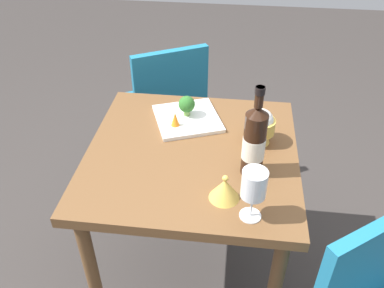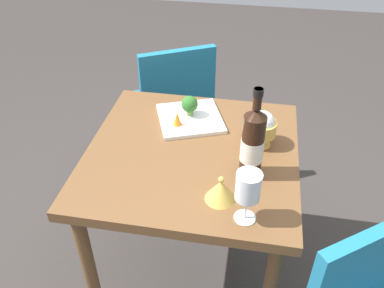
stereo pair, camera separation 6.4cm
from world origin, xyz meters
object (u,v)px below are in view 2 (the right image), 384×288
wine_glass (248,187)px  broccoli_floret (190,104)px  carrot_garnish_left (177,119)px  chair_by_wall (175,99)px  serving_plate (190,118)px  wine_bottle (253,143)px  rice_bowl (262,128)px  rice_bowl_lid (221,190)px

wine_glass → broccoli_floret: (0.52, 0.27, -0.06)m
wine_glass → carrot_garnish_left: 0.54m
chair_by_wall → broccoli_floret: bearing=-99.3°
chair_by_wall → wine_glass: (-1.02, -0.44, 0.35)m
chair_by_wall → serving_plate: 0.60m
wine_bottle → rice_bowl: (0.18, -0.03, -0.06)m
chair_by_wall → serving_plate: chair_by_wall is taller
wine_bottle → broccoli_floret: wine_bottle is taller
rice_bowl_lid → carrot_garnish_left: bearing=30.6°
wine_glass → carrot_garnish_left: (0.44, 0.30, -0.08)m
rice_bowl_lid → broccoli_floret: 0.48m
chair_by_wall → broccoli_floret: broccoli_floret is taller
carrot_garnish_left → wine_bottle: bearing=-127.0°
rice_bowl_lid → carrot_garnish_left: rice_bowl_lid is taller
rice_bowl → broccoli_floret: 0.32m
rice_bowl_lid → serving_plate: rice_bowl_lid is taller
chair_by_wall → carrot_garnish_left: chair_by_wall is taller
serving_plate → wine_glass: bearing=-152.5°
serving_plate → broccoli_floret: bearing=17.0°
wine_bottle → rice_bowl_lid: (-0.14, 0.08, -0.09)m
wine_glass → wine_bottle: bearing=-0.1°
chair_by_wall → broccoli_floret: (-0.51, -0.18, 0.29)m
wine_bottle → rice_bowl: size_ratio=2.36×
chair_by_wall → serving_plate: size_ratio=2.63×
wine_bottle → wine_glass: bearing=179.9°
rice_bowl_lid → serving_plate: bearing=22.3°
serving_plate → broccoli_floret: broccoli_floret is taller
wine_glass → rice_bowl: (0.39, -0.03, -0.05)m
rice_bowl → chair_by_wall: bearing=36.6°
wine_glass → serving_plate: bearing=27.5°
serving_plate → rice_bowl: bearing=-111.3°
chair_by_wall → rice_bowl_lid: size_ratio=8.50×
serving_plate → carrot_garnish_left: carrot_garnish_left is taller
chair_by_wall → carrot_garnish_left: 0.66m
carrot_garnish_left → chair_by_wall: bearing=13.7°
chair_by_wall → rice_bowl: (-0.64, -0.47, 0.30)m
carrot_garnish_left → rice_bowl_lid: bearing=-149.4°
rice_bowl → carrot_garnish_left: (0.05, 0.33, -0.03)m
wine_bottle → serving_plate: 0.41m
serving_plate → wine_bottle: bearing=-138.2°
rice_bowl_lid → wine_bottle: bearing=-31.4°
wine_glass → rice_bowl_lid: wine_glass is taller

